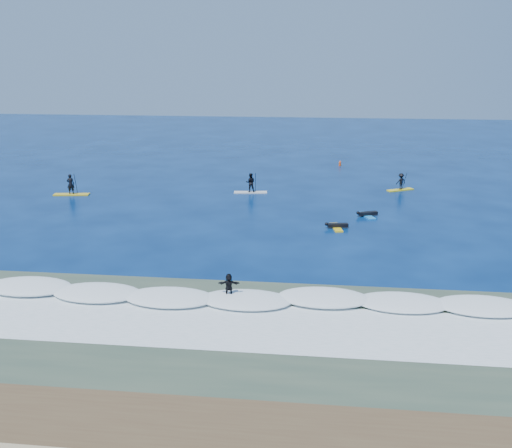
# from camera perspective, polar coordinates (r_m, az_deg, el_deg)

# --- Properties ---
(ground) EXTENTS (160.00, 160.00, 0.00)m
(ground) POSITION_cam_1_polar(r_m,az_deg,el_deg) (39.53, -0.50, -1.59)
(ground) COLOR #031A44
(ground) RESTS_ON ground
(wet_sand_strip) EXTENTS (90.00, 5.00, 0.08)m
(wet_sand_strip) POSITION_cam_1_polar(r_m,az_deg,el_deg) (20.56, -8.28, -20.57)
(wet_sand_strip) COLOR #4E3824
(wet_sand_strip) RESTS_ON ground
(shallow_water) EXTENTS (90.00, 13.00, 0.01)m
(shallow_water) POSITION_cam_1_polar(r_m,az_deg,el_deg) (26.74, -4.21, -10.96)
(shallow_water) COLOR #324535
(shallow_water) RESTS_ON ground
(breaking_wave) EXTENTS (40.00, 6.00, 0.30)m
(breaking_wave) POSITION_cam_1_polar(r_m,az_deg,el_deg) (30.29, -2.82, -7.49)
(breaking_wave) COLOR white
(breaking_wave) RESTS_ON ground
(whitewater) EXTENTS (34.00, 5.00, 0.02)m
(whitewater) POSITION_cam_1_polar(r_m,az_deg,el_deg) (27.62, -3.82, -10.02)
(whitewater) COLOR silver
(whitewater) RESTS_ON ground
(sup_paddler_left) EXTENTS (3.28, 1.22, 2.25)m
(sup_paddler_left) POSITION_cam_1_polar(r_m,az_deg,el_deg) (54.67, -18.02, 3.50)
(sup_paddler_left) COLOR gold
(sup_paddler_left) RESTS_ON ground
(sup_paddler_center) EXTENTS (3.12, 1.13, 2.14)m
(sup_paddler_center) POSITION_cam_1_polar(r_m,az_deg,el_deg) (52.78, -0.56, 3.98)
(sup_paddler_center) COLOR silver
(sup_paddler_center) RESTS_ON ground
(sup_paddler_right) EXTENTS (2.65, 1.90, 1.87)m
(sup_paddler_right) POSITION_cam_1_polar(r_m,az_deg,el_deg) (55.49, 14.28, 4.02)
(sup_paddler_right) COLOR yellow
(sup_paddler_right) RESTS_ON ground
(prone_paddler_near) EXTENTS (1.75, 2.27, 0.46)m
(prone_paddler_near) POSITION_cam_1_polar(r_m,az_deg,el_deg) (42.56, 8.06, -0.20)
(prone_paddler_near) COLOR yellow
(prone_paddler_near) RESTS_ON ground
(prone_paddler_far) EXTENTS (1.73, 2.30, 0.47)m
(prone_paddler_far) POSITION_cam_1_polar(r_m,az_deg,el_deg) (46.09, 11.02, 0.96)
(prone_paddler_far) COLOR #1C80D4
(prone_paddler_far) RESTS_ON ground
(wave_surfer) EXTENTS (1.87, 0.69, 1.32)m
(wave_surfer) POSITION_cam_1_polar(r_m,az_deg,el_deg) (29.85, -2.73, -6.27)
(wave_surfer) COLOR white
(wave_surfer) RESTS_ON breaking_wave
(marker_buoy) EXTENTS (0.27, 0.27, 0.66)m
(marker_buoy) POSITION_cam_1_polar(r_m,az_deg,el_deg) (66.58, 8.40, 6.02)
(marker_buoy) COLOR #E84B14
(marker_buoy) RESTS_ON ground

